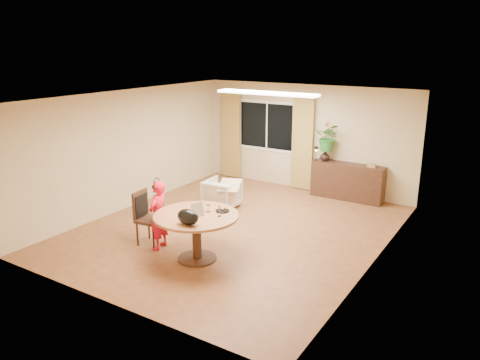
# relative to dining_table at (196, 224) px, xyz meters

# --- Properties ---
(floor) EXTENTS (6.50, 6.50, 0.00)m
(floor) POSITION_rel_dining_table_xyz_m (-0.17, 1.47, -0.64)
(floor) COLOR brown
(floor) RESTS_ON ground
(ceiling) EXTENTS (6.50, 6.50, 0.00)m
(ceiling) POSITION_rel_dining_table_xyz_m (-0.17, 1.47, 1.96)
(ceiling) COLOR white
(ceiling) RESTS_ON wall_back
(wall_back) EXTENTS (5.50, 0.00, 5.50)m
(wall_back) POSITION_rel_dining_table_xyz_m (-0.17, 4.72, 0.66)
(wall_back) COLOR tan
(wall_back) RESTS_ON floor
(wall_left) EXTENTS (0.00, 6.50, 6.50)m
(wall_left) POSITION_rel_dining_table_xyz_m (-2.92, 1.47, 0.66)
(wall_left) COLOR tan
(wall_left) RESTS_ON floor
(wall_right) EXTENTS (0.00, 6.50, 6.50)m
(wall_right) POSITION_rel_dining_table_xyz_m (2.58, 1.47, 0.66)
(wall_right) COLOR tan
(wall_right) RESTS_ON floor
(window) EXTENTS (1.70, 0.03, 1.30)m
(window) POSITION_rel_dining_table_xyz_m (-1.27, 4.70, 0.86)
(window) COLOR white
(window) RESTS_ON wall_back
(curtain_left) EXTENTS (0.55, 0.08, 2.25)m
(curtain_left) POSITION_rel_dining_table_xyz_m (-2.32, 4.62, 0.51)
(curtain_left) COLOR olive
(curtain_left) RESTS_ON wall_back
(curtain_right) EXTENTS (0.55, 0.08, 2.25)m
(curtain_right) POSITION_rel_dining_table_xyz_m (-0.22, 4.62, 0.51)
(curtain_right) COLOR olive
(curtain_right) RESTS_ON wall_back
(ceiling_panel) EXTENTS (2.20, 0.35, 0.05)m
(ceiling_panel) POSITION_rel_dining_table_xyz_m (-0.17, 2.67, 1.93)
(ceiling_panel) COLOR white
(ceiling_panel) RESTS_ON ceiling
(dining_table) EXTENTS (1.42, 1.42, 0.81)m
(dining_table) POSITION_rel_dining_table_xyz_m (0.00, 0.00, 0.00)
(dining_table) COLOR brown
(dining_table) RESTS_ON floor
(dining_chair) EXTENTS (0.52, 0.49, 0.99)m
(dining_chair) POSITION_rel_dining_table_xyz_m (-1.10, 0.07, -0.14)
(dining_chair) COLOR black
(dining_chair) RESTS_ON floor
(child) EXTENTS (0.50, 0.37, 1.25)m
(child) POSITION_rel_dining_table_xyz_m (-0.85, 0.01, -0.01)
(child) COLOR red
(child) RESTS_ON floor
(laptop) EXTENTS (0.40, 0.32, 0.24)m
(laptop) POSITION_rel_dining_table_xyz_m (-0.08, -0.02, 0.29)
(laptop) COLOR #B7B7BC
(laptop) RESTS_ON dining_table
(tumbler) EXTENTS (0.09, 0.09, 0.11)m
(tumbler) POSITION_rel_dining_table_xyz_m (0.08, 0.22, 0.23)
(tumbler) COLOR white
(tumbler) RESTS_ON dining_table
(wine_glass) EXTENTS (0.08, 0.08, 0.19)m
(wine_glass) POSITION_rel_dining_table_xyz_m (0.37, 0.14, 0.27)
(wine_glass) COLOR white
(wine_glass) RESTS_ON dining_table
(pot_lid) EXTENTS (0.25, 0.25, 0.04)m
(pot_lid) POSITION_rel_dining_table_xyz_m (0.28, 0.36, 0.19)
(pot_lid) COLOR white
(pot_lid) RESTS_ON dining_table
(handbag) EXTENTS (0.42, 0.29, 0.25)m
(handbag) POSITION_rel_dining_table_xyz_m (0.16, -0.43, 0.30)
(handbag) COLOR black
(handbag) RESTS_ON dining_table
(armchair) EXTENTS (0.74, 0.76, 0.65)m
(armchair) POSITION_rel_dining_table_xyz_m (-1.11, 2.39, -0.31)
(armchair) COLOR beige
(armchair) RESTS_ON floor
(throw) EXTENTS (0.61, 0.67, 0.03)m
(throw) POSITION_rel_dining_table_xyz_m (-0.85, 2.30, 0.03)
(throw) COLOR beige
(throw) RESTS_ON armchair
(sideboard) EXTENTS (1.69, 0.41, 0.85)m
(sideboard) POSITION_rel_dining_table_xyz_m (1.03, 4.48, -0.21)
(sideboard) COLOR black
(sideboard) RESTS_ON floor
(vase) EXTENTS (0.27, 0.27, 0.25)m
(vase) POSITION_rel_dining_table_xyz_m (0.44, 4.48, 0.33)
(vase) COLOR black
(vase) RESTS_ON sideboard
(bouquet) EXTENTS (0.68, 0.61, 0.66)m
(bouquet) POSITION_rel_dining_table_xyz_m (0.49, 4.48, 0.79)
(bouquet) COLOR #2C6D29
(bouquet) RESTS_ON vase
(book_stack) EXTENTS (0.20, 0.16, 0.08)m
(book_stack) POSITION_rel_dining_table_xyz_m (1.57, 4.48, 0.25)
(book_stack) COLOR #95684C
(book_stack) RESTS_ON sideboard
(desk_lamp) EXTENTS (0.14, 0.14, 0.35)m
(desk_lamp) POSITION_rel_dining_table_xyz_m (0.23, 4.43, 0.38)
(desk_lamp) COLOR black
(desk_lamp) RESTS_ON sideboard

